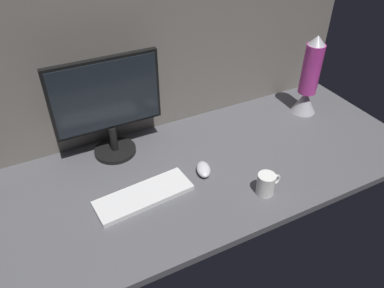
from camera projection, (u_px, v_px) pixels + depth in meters
The scene contains 7 objects.
ground_plane at pixel (209, 164), 157.98cm from camera, with size 180.00×80.00×3.00cm, color #515156.
cubicle_wall_back at pixel (171, 56), 163.75cm from camera, with size 180.00×5.00×66.32cm.
monitor at pixel (107, 104), 148.20cm from camera, with size 44.52×18.00×43.59cm.
keyboard at pixel (144, 196), 139.65cm from camera, with size 37.00×13.00×2.00cm, color silver.
mouse at pixel (203, 169), 150.60cm from camera, with size 5.60×9.60×3.40cm, color silver.
mug_ceramic_white at pixel (266, 184), 139.82cm from camera, with size 10.14×6.91×8.76cm.
lava_lamp at pixel (309, 82), 179.38cm from camera, with size 12.16×12.16×39.80cm.
Camera 1 is at (-61.04, -104.35, 100.85)cm, focal length 34.63 mm.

